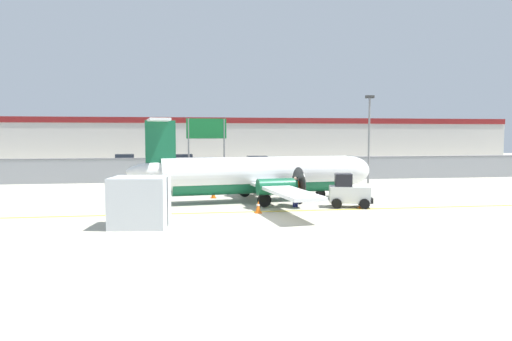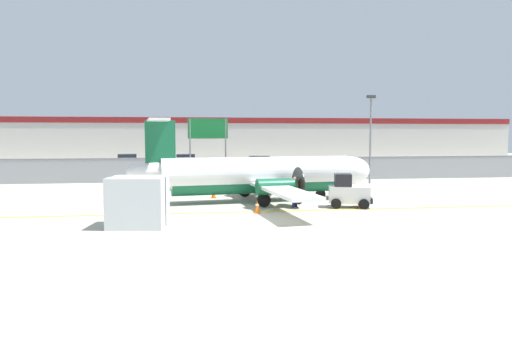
{
  "view_description": "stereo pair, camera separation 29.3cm",
  "coord_description": "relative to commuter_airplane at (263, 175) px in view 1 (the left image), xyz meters",
  "views": [
    {
      "loc": [
        -3.78,
        -21.44,
        4.04
      ],
      "look_at": [
        0.41,
        6.74,
        1.8
      ],
      "focal_mm": 32.0,
      "sensor_mm": 36.0,
      "label": 1
    },
    {
      "loc": [
        -3.49,
        -21.48,
        4.04
      ],
      "look_at": [
        0.41,
        6.74,
        1.8
      ],
      "focal_mm": 32.0,
      "sensor_mm": 36.0,
      "label": 2
    }
  ],
  "objects": [
    {
      "name": "traffic_cone_near_right",
      "position": [
        -0.92,
        -4.17,
        -1.29
      ],
      "size": [
        0.36,
        0.36,
        0.64
      ],
      "color": "orange",
      "rests_on": "ground"
    },
    {
      "name": "background_building",
      "position": [
        -0.68,
        42.21,
        1.66
      ],
      "size": [
        91.0,
        8.1,
        6.5
      ],
      "color": "beige",
      "rests_on": "ground"
    },
    {
      "name": "parking_lot_strip",
      "position": [
        -0.68,
        23.72,
        -1.54
      ],
      "size": [
        98.0,
        17.0,
        0.12
      ],
      "color": "#38383A",
      "rests_on": "ground"
    },
    {
      "name": "perimeter_fence",
      "position": [
        -0.68,
        12.22,
        -0.49
      ],
      "size": [
        98.0,
        0.1,
        2.1
      ],
      "color": "gray",
      "rests_on": "ground"
    },
    {
      "name": "cargo_container",
      "position": [
        -6.59,
        -6.88,
        -0.5
      ],
      "size": [
        2.64,
        2.3,
        2.2
      ],
      "rotation": [
        0.0,
        0.0,
        -0.13
      ],
      "color": "silver",
      "rests_on": "ground"
    },
    {
      "name": "parked_car_2",
      "position": [
        2.97,
        22.82,
        -0.71
      ],
      "size": [
        4.28,
        2.17,
        1.58
      ],
      "rotation": [
        0.0,
        0.0,
        3.09
      ],
      "color": "navy",
      "rests_on": "parking_lot_strip"
    },
    {
      "name": "highway_sign",
      "position": [
        -2.83,
        14.18,
        2.54
      ],
      "size": [
        3.6,
        0.14,
        5.5
      ],
      "color": "slate",
      "rests_on": "ground"
    },
    {
      "name": "ground_crew_worker",
      "position": [
        1.42,
        -2.6,
        -0.65
      ],
      "size": [
        0.5,
        0.47,
        1.7
      ],
      "rotation": [
        0.0,
        0.0,
        2.17
      ],
      "color": "#191E4C",
      "rests_on": "ground"
    },
    {
      "name": "traffic_cone_near_left",
      "position": [
        4.98,
        -3.38,
        -1.29
      ],
      "size": [
        0.36,
        0.36,
        0.64
      ],
      "color": "orange",
      "rests_on": "ground"
    },
    {
      "name": "parked_car_0",
      "position": [
        -12.27,
        29.9,
        -0.71
      ],
      "size": [
        4.39,
        2.43,
        1.58
      ],
      "rotation": [
        0.0,
        0.0,
        3.27
      ],
      "color": "slate",
      "rests_on": "parking_lot_strip"
    },
    {
      "name": "baggage_tug",
      "position": [
        4.36,
        -3.01,
        -0.75
      ],
      "size": [
        2.53,
        1.83,
        1.88
      ],
      "rotation": [
        0.0,
        0.0,
        -0.24
      ],
      "color": "silver",
      "rests_on": "ground"
    },
    {
      "name": "apron_light_pole",
      "position": [
        10.36,
        8.81,
        2.7
      ],
      "size": [
        0.7,
        0.3,
        7.27
      ],
      "color": "slate",
      "rests_on": "ground"
    },
    {
      "name": "ground_plane",
      "position": [
        -0.68,
        -3.78,
        -1.6
      ],
      "size": [
        140.0,
        140.0,
        0.01
      ],
      "color": "#B2AD99"
    },
    {
      "name": "parked_car_3",
      "position": [
        12.64,
        20.82,
        -0.71
      ],
      "size": [
        4.21,
        2.01,
        1.58
      ],
      "rotation": [
        0.0,
        0.0,
        -0.0
      ],
      "color": "#19662D",
      "rests_on": "parking_lot_strip"
    },
    {
      "name": "traffic_cone_far_left",
      "position": [
        -2.9,
        1.78,
        -1.29
      ],
      "size": [
        0.36,
        0.36,
        0.64
      ],
      "color": "orange",
      "rests_on": "ground"
    },
    {
      "name": "commuter_airplane",
      "position": [
        0.0,
        0.0,
        0.0
      ],
      "size": [
        15.21,
        16.07,
        4.92
      ],
      "rotation": [
        0.0,
        0.0,
        0.13
      ],
      "color": "white",
      "rests_on": "ground"
    },
    {
      "name": "parked_car_1",
      "position": [
        -4.98,
        28.77,
        -0.71
      ],
      "size": [
        4.28,
        2.17,
        1.58
      ],
      "rotation": [
        0.0,
        0.0,
        0.05
      ],
      "color": "#B28C19",
      "rests_on": "parking_lot_strip"
    }
  ]
}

